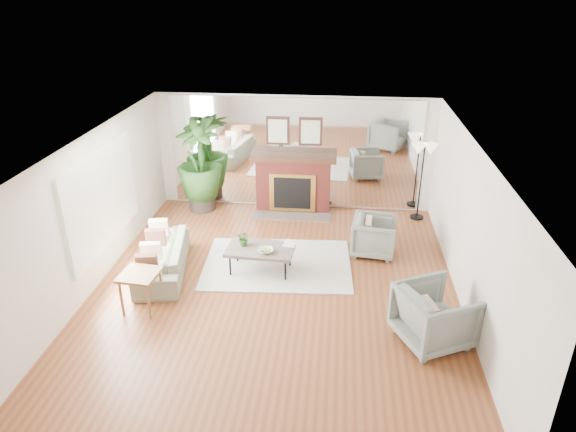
# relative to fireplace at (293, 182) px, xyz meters

# --- Properties ---
(ground) EXTENTS (7.00, 7.00, 0.00)m
(ground) POSITION_rel_fireplace_xyz_m (0.00, -3.26, -0.66)
(ground) COLOR brown
(ground) RESTS_ON ground
(wall_left) EXTENTS (0.02, 7.00, 2.50)m
(wall_left) POSITION_rel_fireplace_xyz_m (-2.99, -3.26, 0.59)
(wall_left) COLOR silver
(wall_left) RESTS_ON ground
(wall_right) EXTENTS (0.02, 7.00, 2.50)m
(wall_right) POSITION_rel_fireplace_xyz_m (2.99, -3.26, 0.59)
(wall_right) COLOR silver
(wall_right) RESTS_ON ground
(wall_back) EXTENTS (6.00, 0.02, 2.50)m
(wall_back) POSITION_rel_fireplace_xyz_m (0.00, 0.23, 0.59)
(wall_back) COLOR silver
(wall_back) RESTS_ON ground
(mirror_panel) EXTENTS (5.40, 0.04, 2.40)m
(mirror_panel) POSITION_rel_fireplace_xyz_m (0.00, 0.21, 0.59)
(mirror_panel) COLOR silver
(mirror_panel) RESTS_ON wall_back
(window_panel) EXTENTS (0.04, 2.40, 1.50)m
(window_panel) POSITION_rel_fireplace_xyz_m (-2.96, -2.86, 0.69)
(window_panel) COLOR #B2E09E
(window_panel) RESTS_ON wall_left
(fireplace) EXTENTS (1.85, 0.83, 2.05)m
(fireplace) POSITION_rel_fireplace_xyz_m (0.00, 0.00, 0.00)
(fireplace) COLOR maroon
(fireplace) RESTS_ON ground
(area_rug) EXTENTS (2.73, 2.03, 0.03)m
(area_rug) POSITION_rel_fireplace_xyz_m (-0.05, -2.44, -0.65)
(area_rug) COLOR silver
(area_rug) RESTS_ON ground
(coffee_table) EXTENTS (1.20, 0.75, 0.46)m
(coffee_table) POSITION_rel_fireplace_xyz_m (-0.32, -2.69, -0.23)
(coffee_table) COLOR #5F544B
(coffee_table) RESTS_ON ground
(sofa) EXTENTS (1.09, 2.03, 0.56)m
(sofa) POSITION_rel_fireplace_xyz_m (-2.02, -2.88, -0.38)
(sofa) COLOR gray
(sofa) RESTS_ON ground
(armchair_back) EXTENTS (0.89, 0.87, 0.72)m
(armchair_back) POSITION_rel_fireplace_xyz_m (1.69, -1.82, -0.30)
(armchair_back) COLOR gray
(armchair_back) RESTS_ON ground
(armchair_front) EXTENTS (1.25, 1.24, 0.86)m
(armchair_front) POSITION_rel_fireplace_xyz_m (2.40, -4.32, -0.23)
(armchair_front) COLOR gray
(armchair_front) RESTS_ON ground
(side_table) EXTENTS (0.61, 0.61, 0.64)m
(side_table) POSITION_rel_fireplace_xyz_m (-1.98, -3.98, -0.13)
(side_table) COLOR #96643C
(side_table) RESTS_ON ground
(potted_ficus) EXTENTS (1.25, 1.25, 2.05)m
(potted_ficus) POSITION_rel_fireplace_xyz_m (-2.02, -0.16, 0.43)
(potted_ficus) COLOR black
(potted_ficus) RESTS_ON ground
(floor_lamp) EXTENTS (0.54, 0.30, 1.66)m
(floor_lamp) POSITION_rel_fireplace_xyz_m (2.70, -0.16, 0.76)
(floor_lamp) COLOR black
(floor_lamp) RESTS_ON ground
(tabletop_plant) EXTENTS (0.30, 0.27, 0.28)m
(tabletop_plant) POSITION_rel_fireplace_xyz_m (-0.62, -2.62, -0.06)
(tabletop_plant) COLOR #316123
(tabletop_plant) RESTS_ON coffee_table
(fruit_bowl) EXTENTS (0.30, 0.30, 0.06)m
(fruit_bowl) POSITION_rel_fireplace_xyz_m (-0.21, -2.83, -0.16)
(fruit_bowl) COLOR #96643C
(fruit_bowl) RESTS_ON coffee_table
(book) EXTENTS (0.25, 0.32, 0.02)m
(book) POSITION_rel_fireplace_xyz_m (0.07, -2.49, -0.18)
(book) COLOR #96643C
(book) RESTS_ON coffee_table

